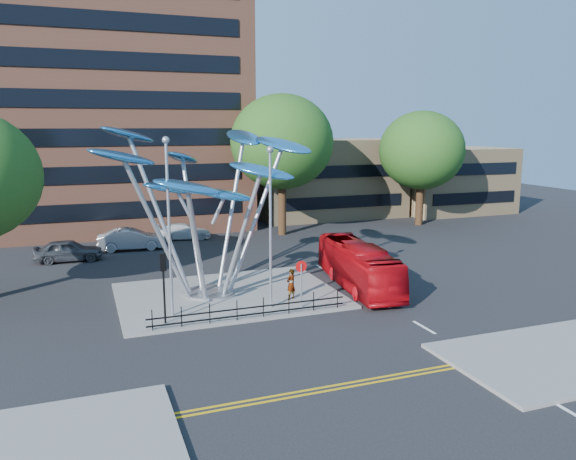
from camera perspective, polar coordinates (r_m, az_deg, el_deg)
name	(u,v)px	position (r m, az deg, el deg)	size (l,w,h in m)	color
ground	(281,330)	(26.68, -0.67, -10.17)	(120.00, 120.00, 0.00)	black
traffic_island	(228,295)	(31.81, -6.08, -6.61)	(12.00, 9.00, 0.15)	slate
double_yellow_near	(336,385)	(21.59, 4.94, -15.42)	(40.00, 0.12, 0.01)	gold
double_yellow_far	(340,389)	(21.34, 5.29, -15.74)	(40.00, 0.12, 0.01)	gold
brick_tower	(100,63)	(55.80, -18.60, 15.78)	(25.00, 15.00, 30.00)	#8F553E
low_building_near	(328,178)	(59.04, 4.08, 5.28)	(15.00, 8.00, 8.00)	tan
low_building_far	(451,180)	(64.52, 16.26, 4.89)	(12.00, 8.00, 7.00)	tan
tree_right	(282,142)	(48.37, -0.61, 8.93)	(8.80, 8.80, 12.11)	black
tree_far	(422,150)	(54.77, 13.43, 7.87)	(8.00, 8.00, 10.81)	black
leaf_sculpture	(204,174)	(30.93, -8.57, 5.69)	(12.72, 9.54, 9.51)	#9EA0A5
street_lamp_left	(169,212)	(27.57, -12.04, 1.81)	(0.36, 0.36, 8.80)	#9EA0A5
street_lamp_right	(270,213)	(28.28, -1.80, 1.72)	(0.36, 0.36, 8.30)	#9EA0A5
traffic_light_island	(163,273)	(27.08, -12.55, -4.30)	(0.28, 0.18, 3.42)	black
no_entry_sign_island	(301,276)	(29.03, 1.36, -4.66)	(0.60, 0.10, 2.45)	#9EA0A5
pedestrian_railing_front	(250,311)	(27.72, -3.85, -8.16)	(10.00, 0.06, 1.00)	black
red_bus	(358,266)	(33.35, 7.14, -3.62)	(2.20, 9.41, 2.62)	#AC070F
pedestrian	(291,284)	(30.51, 0.31, -5.51)	(0.61, 0.40, 1.68)	gray
parked_car_left	(68,250)	(42.38, -21.42, -1.95)	(1.85, 4.60, 1.57)	#44474C
parked_car_mid	(131,239)	(44.71, -15.63, -0.92)	(1.75, 5.02, 1.66)	#9EA0A5
parked_car_right	(184,231)	(47.97, -10.56, -0.15)	(1.83, 4.51, 1.31)	silver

